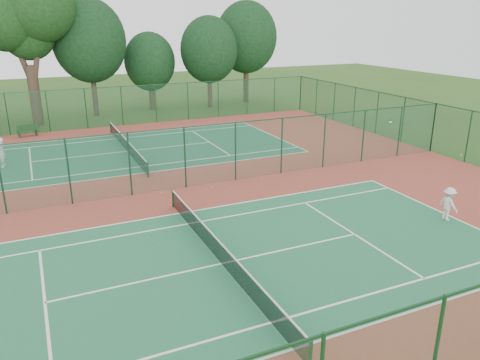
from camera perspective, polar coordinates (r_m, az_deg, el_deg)
name	(u,v)px	position (r m, az deg, el deg)	size (l,w,h in m)	color
ground	(160,191)	(26.37, -9.75, -1.34)	(120.00, 120.00, 0.00)	#2B4F18
red_pad	(160,191)	(26.36, -9.75, -1.33)	(40.00, 36.00, 0.01)	brown
court_near	(221,264)	(18.53, -2.34, -10.18)	(23.77, 10.97, 0.01)	#206740
court_far	(127,151)	(34.76, -13.64, 3.41)	(23.77, 10.97, 0.01)	#1D5C3C
fence_north	(104,107)	(43.07, -16.23, 8.53)	(40.00, 0.09, 3.50)	#174729
fence_east	(433,127)	(36.14, 22.48, 5.94)	(0.09, 36.00, 3.50)	#18492F
fence_divider	(158,161)	(25.81, -9.97, 2.32)	(40.00, 0.09, 3.50)	#18492B
tennis_net_near	(221,252)	(18.28, -2.37, -8.73)	(0.10, 12.90, 0.97)	#163C1F
tennis_net_far	(126,144)	(34.63, -13.71, 4.25)	(0.10, 12.90, 0.97)	#12341E
player_near	(449,204)	(24.09, 24.08, -2.68)	(1.04, 0.60, 1.62)	silver
player_far	(1,152)	(33.65, -27.08, 3.01)	(0.69, 0.46, 1.90)	silver
bench	(28,130)	(41.76, -24.45, 5.56)	(1.73, 0.93, 1.03)	#123618
stray_ball_a	(262,179)	(27.86, 2.67, 0.14)	(0.07, 0.07, 0.07)	yellow
stray_ball_b	(212,187)	(26.60, -3.37, -0.81)	(0.07, 0.07, 0.07)	#D6F438
stray_ball_c	(161,193)	(25.99, -9.60, -1.53)	(0.07, 0.07, 0.07)	#DAEF37
big_tree	(25,17)	(45.75, -24.75, 17.57)	(8.46, 6.19, 12.99)	#34251C
evergreen_row	(101,114)	(49.54, -16.61, 7.71)	(39.00, 5.00, 12.00)	black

